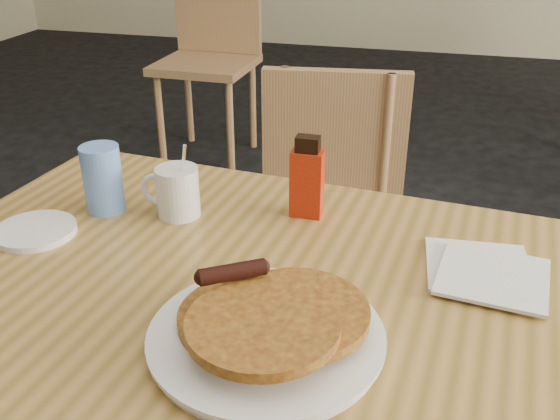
% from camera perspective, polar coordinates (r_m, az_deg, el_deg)
% --- Properties ---
extents(main_table, '(1.25, 0.91, 0.75)m').
position_cam_1_polar(main_table, '(0.98, -2.21, -8.67)').
color(main_table, '#A9793C').
rests_on(main_table, floor).
extents(chair_main_far, '(0.44, 0.44, 0.87)m').
position_cam_1_polar(chair_main_far, '(1.69, 4.20, 0.27)').
color(chair_main_far, '#9B7A49').
rests_on(chair_main_far, floor).
extents(chair_wall_extra, '(0.47, 0.47, 1.03)m').
position_cam_1_polar(chair_wall_extra, '(3.34, -6.28, 15.45)').
color(chair_wall_extra, '#9B7A49').
rests_on(chair_wall_extra, floor).
extents(pancake_plate, '(0.31, 0.31, 0.09)m').
position_cam_1_polar(pancake_plate, '(0.82, -1.18, -10.75)').
color(pancake_plate, white).
rests_on(pancake_plate, main_table).
extents(coffee_mug, '(0.11, 0.08, 0.15)m').
position_cam_1_polar(coffee_mug, '(1.14, -9.45, 1.74)').
color(coffee_mug, white).
rests_on(coffee_mug, main_table).
extents(syrup_bottle, '(0.06, 0.04, 0.15)m').
position_cam_1_polar(syrup_bottle, '(1.11, 2.49, 2.80)').
color(syrup_bottle, maroon).
rests_on(syrup_bottle, main_table).
extents(napkin_stack, '(0.19, 0.20, 0.01)m').
position_cam_1_polar(napkin_stack, '(1.02, 18.29, -5.40)').
color(napkin_stack, silver).
rests_on(napkin_stack, main_table).
extents(blue_tumbler, '(0.09, 0.09, 0.12)m').
position_cam_1_polar(blue_tumbler, '(1.18, -15.90, 2.76)').
color(blue_tumbler, '#608BE1').
rests_on(blue_tumbler, main_table).
extents(side_saucer, '(0.18, 0.18, 0.01)m').
position_cam_1_polar(side_saucer, '(1.16, -21.47, -1.79)').
color(side_saucer, white).
rests_on(side_saucer, main_table).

